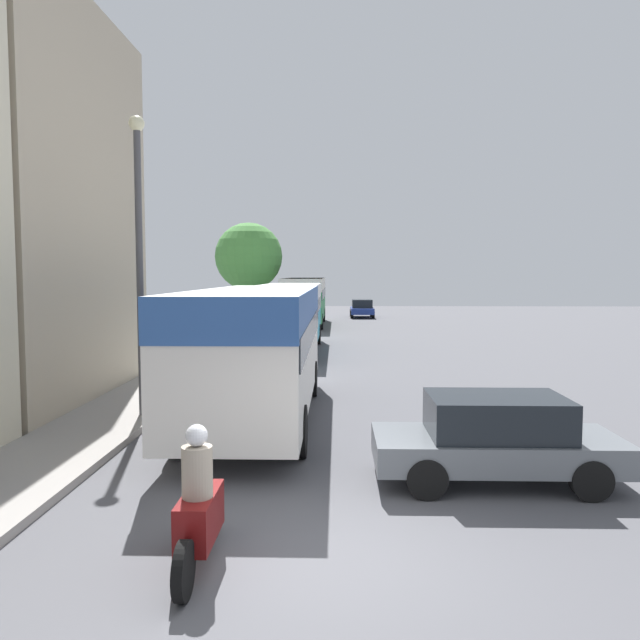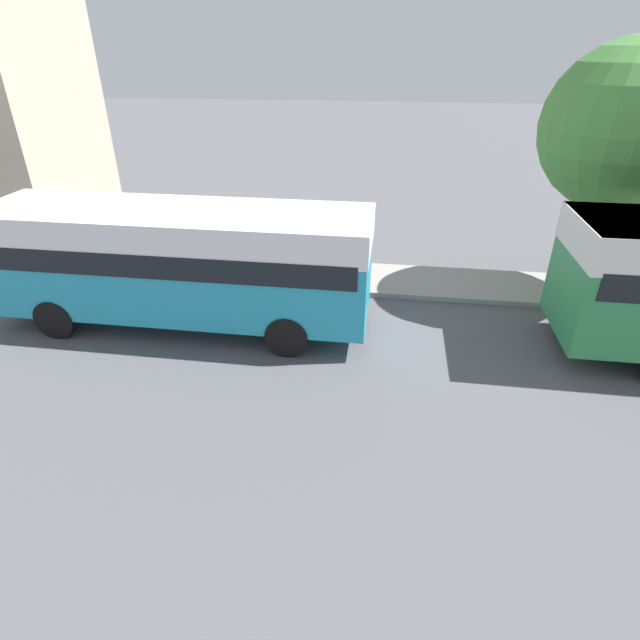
% 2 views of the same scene
% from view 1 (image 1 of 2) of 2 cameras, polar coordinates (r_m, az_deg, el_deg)
% --- Properties ---
extents(ground_plane, '(120.00, 120.00, 0.00)m').
position_cam_1_polar(ground_plane, '(8.09, -0.34, -21.13)').
color(ground_plane, '#515156').
extents(bus_lead, '(2.60, 9.59, 3.11)m').
position_cam_1_polar(bus_lead, '(14.72, -5.73, -1.44)').
color(bus_lead, silver).
rests_on(bus_lead, ground_plane).
extents(bus_following, '(2.57, 9.32, 3.00)m').
position_cam_1_polar(bus_following, '(27.83, -2.75, 1.10)').
color(bus_following, teal).
rests_on(bus_following, ground_plane).
extents(bus_third_in_line, '(2.62, 10.53, 3.19)m').
position_cam_1_polar(bus_third_in_line, '(42.01, -1.40, 2.32)').
color(bus_third_in_line, '#2D8447').
rests_on(bus_third_in_line, ground_plane).
extents(motorcycle_behind_lead, '(0.38, 2.24, 1.73)m').
position_cam_1_polar(motorcycle_behind_lead, '(7.81, -11.01, -16.72)').
color(motorcycle_behind_lead, maroon).
rests_on(motorcycle_behind_lead, ground_plane).
extents(car_crossing, '(1.87, 3.84, 1.44)m').
position_cam_1_polar(car_crossing, '(49.78, 3.86, 1.10)').
color(car_crossing, navy).
rests_on(car_crossing, ground_plane).
extents(car_far_curb, '(4.03, 1.83, 1.46)m').
position_cam_1_polar(car_far_curb, '(10.90, 15.79, -10.31)').
color(car_far_curb, slate).
rests_on(car_far_curb, ground_plane).
extents(pedestrian_walking_away, '(0.40, 0.40, 1.62)m').
position_cam_1_polar(pedestrian_walking_away, '(28.98, -7.88, -0.75)').
color(pedestrian_walking_away, '#232838').
rests_on(pedestrian_walking_away, sidewalk).
extents(street_tree, '(4.14, 4.14, 6.46)m').
position_cam_1_polar(street_tree, '(38.80, -6.53, 5.77)').
color(street_tree, brown).
rests_on(street_tree, sidewalk).
extents(lamp_post, '(0.36, 0.36, 6.93)m').
position_cam_1_polar(lamp_post, '(15.14, -16.21, 6.83)').
color(lamp_post, '#47474C').
rests_on(lamp_post, sidewalk).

